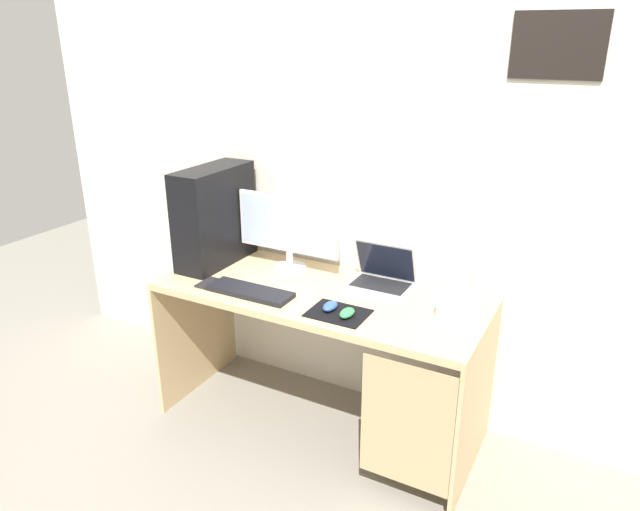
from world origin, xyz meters
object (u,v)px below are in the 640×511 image
(laptop, at_px, (381,278))
(mouse_right, at_px, (347,313))
(speaker, at_px, (478,286))
(pc_tower, at_px, (215,216))
(keyboard, at_px, (250,291))
(mouse_left, at_px, (330,306))
(cell_phone, at_px, (208,283))
(monitor, at_px, (288,229))
(projector, at_px, (464,305))

(laptop, distance_m, mouse_right, 0.38)
(mouse_right, bearing_deg, speaker, 41.87)
(speaker, height_order, mouse_right, speaker)
(pc_tower, xyz_separation_m, keyboard, (0.39, -0.26, -0.25))
(mouse_left, distance_m, cell_phone, 0.67)
(monitor, height_order, cell_phone, monitor)
(monitor, distance_m, keyboard, 0.41)
(keyboard, distance_m, mouse_left, 0.42)
(cell_phone, bearing_deg, projector, 11.72)
(laptop, relative_size, mouse_left, 3.22)
(pc_tower, relative_size, mouse_left, 5.39)
(pc_tower, relative_size, monitor, 0.90)
(monitor, distance_m, projector, 0.97)
(speaker, height_order, mouse_left, speaker)
(laptop, bearing_deg, mouse_right, -90.30)
(keyboard, height_order, mouse_right, mouse_right)
(monitor, bearing_deg, keyboard, -89.70)
(pc_tower, distance_m, laptop, 0.94)
(speaker, height_order, cell_phone, speaker)
(pc_tower, height_order, mouse_left, pc_tower)
(speaker, relative_size, cell_phone, 1.28)
(laptop, bearing_deg, mouse_left, -105.31)
(mouse_right, relative_size, cell_phone, 0.74)
(projector, height_order, mouse_right, projector)
(speaker, xyz_separation_m, mouse_left, (-0.55, -0.39, -0.06))
(pc_tower, bearing_deg, cell_phone, -61.36)
(pc_tower, distance_m, cell_phone, 0.39)
(monitor, distance_m, laptop, 0.54)
(speaker, xyz_separation_m, projector, (-0.02, -0.16, -0.03))
(speaker, relative_size, mouse_left, 1.73)
(laptop, height_order, mouse_right, laptop)
(keyboard, distance_m, cell_phone, 0.25)
(pc_tower, relative_size, projector, 2.59)
(projector, height_order, mouse_left, projector)
(monitor, distance_m, cell_phone, 0.49)
(mouse_left, distance_m, mouse_right, 0.10)
(speaker, distance_m, mouse_left, 0.68)
(laptop, xyz_separation_m, keyboard, (-0.51, -0.37, -0.03))
(monitor, bearing_deg, speaker, 2.87)
(keyboard, relative_size, mouse_right, 4.38)
(keyboard, height_order, mouse_left, mouse_left)
(cell_phone, bearing_deg, laptop, 26.30)
(laptop, height_order, keyboard, laptop)
(laptop, height_order, mouse_left, laptop)
(mouse_left, xyz_separation_m, mouse_right, (0.10, -0.02, 0.00))
(keyboard, relative_size, mouse_left, 4.38)
(keyboard, bearing_deg, projector, 14.54)
(pc_tower, xyz_separation_m, mouse_left, (0.81, -0.24, -0.24))
(monitor, height_order, laptop, monitor)
(pc_tower, distance_m, projector, 1.36)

